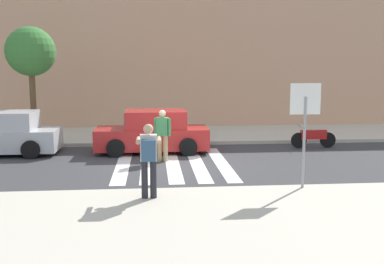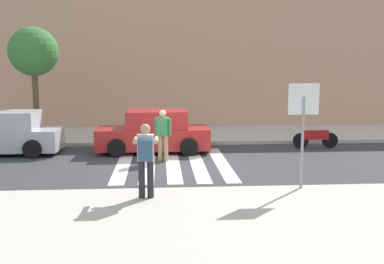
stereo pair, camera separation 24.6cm
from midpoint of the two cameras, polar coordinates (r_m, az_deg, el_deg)
The scene contains 16 objects.
ground_plane at distance 14.49m, azimuth -1.94°, elevation -4.22°, with size 120.00×120.00×0.00m, color #38383A.
sidewalk_near at distance 8.53m, azimuth -0.33°, elevation -12.89°, with size 60.00×6.00×0.14m, color beige.
sidewalk_far at distance 20.37m, azimuth -2.58°, elevation -0.34°, with size 60.00×4.80×0.14m, color beige.
building_facade_far at distance 24.54m, azimuth -2.92°, elevation 10.06°, with size 56.00×4.00×7.75m, color tan.
crosswalk_stripe_0 at distance 14.71m, azimuth -8.23°, elevation -4.09°, with size 0.44×5.20×0.01m, color silver.
crosswalk_stripe_1 at distance 14.67m, azimuth -5.10°, elevation -4.07°, with size 0.44×5.20×0.01m, color silver.
crosswalk_stripe_2 at distance 14.68m, azimuth -1.97°, elevation -4.03°, with size 0.44×5.20×0.01m, color silver.
crosswalk_stripe_3 at distance 14.73m, azimuth 1.15°, elevation -3.99°, with size 0.44×5.20×0.01m, color silver.
crosswalk_stripe_4 at distance 14.82m, azimuth 4.23°, elevation -3.93°, with size 0.44×5.20×0.01m, color silver.
stop_sign at distance 11.33m, azimuth 14.55°, elevation 2.43°, with size 0.76×0.08×2.60m.
photographer_with_backpack at distance 10.28m, azimuth -5.22°, elevation -2.84°, with size 0.58×0.84×1.72m.
pedestrian_crossing at distance 14.90m, azimuth -3.25°, elevation -0.06°, with size 0.56×0.34×1.72m.
parked_car_silver at distance 17.50m, azimuth -22.43°, elevation -0.25°, with size 4.10×1.92×1.55m.
parked_car_red at distance 16.61m, azimuth -4.39°, elevation -0.06°, with size 4.10×1.92×1.55m.
motorcycle at distance 18.02m, azimuth 15.77°, elevation -0.70°, with size 1.76×0.60×0.87m.
street_tree_west at distance 19.31m, azimuth -19.14°, elevation 9.51°, with size 1.97×1.97×4.58m.
Camera 2 is at (-0.40, -14.14, 3.17)m, focal length 42.00 mm.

